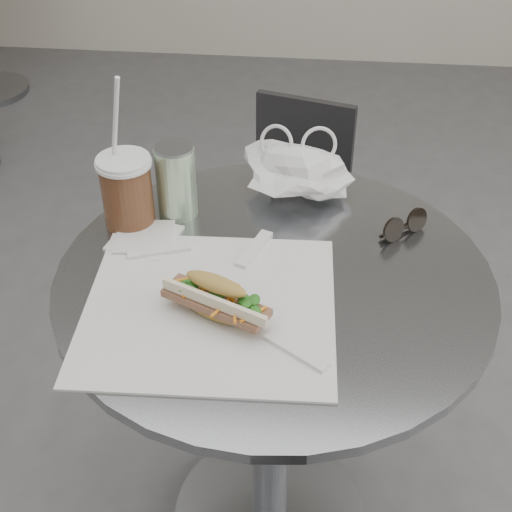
# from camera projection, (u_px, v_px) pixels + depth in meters

# --- Properties ---
(cafe_table) EXTENTS (0.76, 0.76, 0.74)m
(cafe_table) POSITION_uv_depth(u_px,v_px,m) (272.00, 382.00, 1.40)
(cafe_table) COLOR slate
(cafe_table) RESTS_ON ground
(chair_far) EXTENTS (0.37, 0.39, 0.68)m
(chair_far) POSITION_uv_depth(u_px,v_px,m) (286.00, 237.00, 2.05)
(chair_far) COLOR #313134
(chair_far) RESTS_ON ground
(sandwich_paper) EXTENTS (0.42, 0.40, 0.00)m
(sandwich_paper) POSITION_uv_depth(u_px,v_px,m) (210.00, 307.00, 1.16)
(sandwich_paper) COLOR white
(sandwich_paper) RESTS_ON cafe_table
(banh_mi) EXTENTS (0.23, 0.17, 0.07)m
(banh_mi) POSITION_uv_depth(u_px,v_px,m) (216.00, 299.00, 1.12)
(banh_mi) COLOR #B38D43
(banh_mi) RESTS_ON sandwich_paper
(iced_coffee) EXTENTS (0.10, 0.10, 0.30)m
(iced_coffee) POSITION_uv_depth(u_px,v_px,m) (127.00, 190.00, 1.31)
(iced_coffee) COLOR brown
(iced_coffee) RESTS_ON cafe_table
(sunglasses) EXTENTS (0.09, 0.08, 0.05)m
(sunglasses) POSITION_uv_depth(u_px,v_px,m) (404.00, 226.00, 1.31)
(sunglasses) COLOR black
(sunglasses) RESTS_ON cafe_table
(plastic_bag) EXTENTS (0.22, 0.17, 0.10)m
(plastic_bag) POSITION_uv_depth(u_px,v_px,m) (296.00, 173.00, 1.40)
(plastic_bag) COLOR white
(plastic_bag) RESTS_ON cafe_table
(napkin_stack) EXTENTS (0.13, 0.13, 0.01)m
(napkin_stack) POSITION_uv_depth(u_px,v_px,m) (145.00, 238.00, 1.31)
(napkin_stack) COLOR white
(napkin_stack) RESTS_ON cafe_table
(drink_can) EXTENTS (0.08, 0.08, 0.14)m
(drink_can) POSITION_uv_depth(u_px,v_px,m) (176.00, 181.00, 1.34)
(drink_can) COLOR #5C9255
(drink_can) RESTS_ON cafe_table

